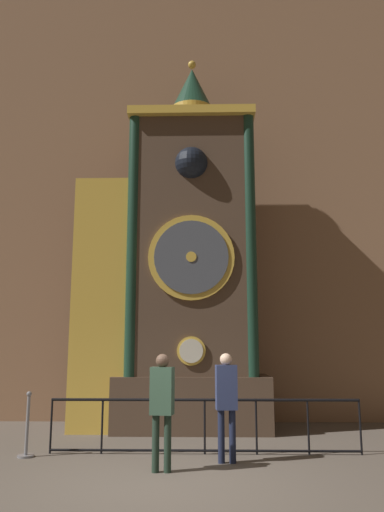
% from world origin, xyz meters
% --- Properties ---
extents(ground_plane, '(28.00, 28.00, 0.00)m').
position_xyz_m(ground_plane, '(0.00, 0.00, 0.00)').
color(ground_plane, brown).
extents(cathedral_back_wall, '(24.00, 0.32, 12.53)m').
position_xyz_m(cathedral_back_wall, '(-0.09, 5.87, 6.26)').
color(cathedral_back_wall, '#936B4C').
rests_on(cathedral_back_wall, ground_plane).
extents(clock_tower, '(4.42, 1.82, 9.00)m').
position_xyz_m(clock_tower, '(-0.10, 4.37, 3.65)').
color(clock_tower, brown).
rests_on(clock_tower, ground_plane).
extents(railing_fence, '(5.45, 0.05, 0.94)m').
position_xyz_m(railing_fence, '(0.59, 1.93, 0.53)').
color(railing_fence, black).
rests_on(railing_fence, ground_plane).
extents(visitor_near, '(0.37, 0.28, 1.73)m').
position_xyz_m(visitor_near, '(-0.06, 0.63, 1.04)').
color(visitor_near, '#213427').
rests_on(visitor_near, ground_plane).
extents(visitor_far, '(0.36, 0.25, 1.73)m').
position_xyz_m(visitor_far, '(0.95, 1.25, 1.04)').
color(visitor_far, '#1B213A').
rests_on(visitor_far, ground_plane).
extents(stanchion_post, '(0.28, 0.28, 1.08)m').
position_xyz_m(stanchion_post, '(-2.44, 1.63, 0.35)').
color(stanchion_post, gray).
rests_on(stanchion_post, ground_plane).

